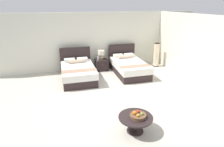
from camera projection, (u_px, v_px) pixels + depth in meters
ground_plane at (119, 96)px, 6.49m from camera, size 10.16×9.97×0.02m
wall_back at (97, 41)px, 8.89m from camera, size 10.16×0.12×2.59m
wall_side_right at (197, 49)px, 7.30m from camera, size 0.12×5.57×2.59m
bed_near_window at (78, 72)px, 7.78m from camera, size 1.38×2.15×1.13m
bed_near_corner at (129, 67)px, 8.39m from camera, size 1.34×2.26×1.12m
nightstand at (101, 65)px, 8.84m from camera, size 0.56×0.47×0.51m
table_lamp at (101, 54)px, 8.68m from camera, size 0.31×0.31×0.43m
vase at (98, 58)px, 8.64m from camera, size 0.09×0.09×0.19m
coffee_table at (136, 120)px, 4.56m from camera, size 0.83×0.83×0.41m
fruit_bowl at (138, 115)px, 4.50m from camera, size 0.40×0.40×0.15m
floor_lamp_corner at (156, 55)px, 9.28m from camera, size 0.23×0.23×1.17m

